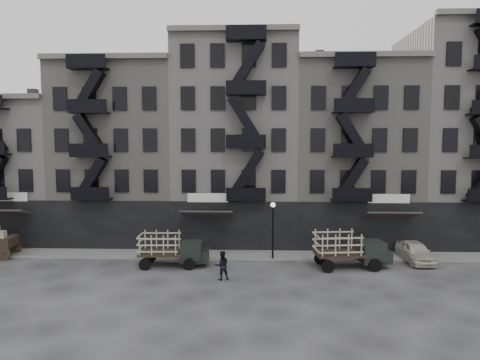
{
  "coord_description": "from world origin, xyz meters",
  "views": [
    {
      "loc": [
        1.7,
        -28.17,
        8.67
      ],
      "look_at": [
        0.55,
        4.0,
        5.78
      ],
      "focal_mm": 32.0,
      "sensor_mm": 36.0,
      "label": 1
    }
  ],
  "objects_px": {
    "pedestrian_mid": "(222,265)",
    "car_east": "(415,252)",
    "stake_truck_west": "(172,247)",
    "stake_truck_east": "(350,247)"
  },
  "relations": [
    {
      "from": "stake_truck_west",
      "to": "car_east",
      "type": "height_order",
      "value": "stake_truck_west"
    },
    {
      "from": "stake_truck_west",
      "to": "pedestrian_mid",
      "type": "height_order",
      "value": "stake_truck_west"
    },
    {
      "from": "car_east",
      "to": "stake_truck_east",
      "type": "bearing_deg",
      "value": -162.2
    },
    {
      "from": "car_east",
      "to": "pedestrian_mid",
      "type": "relative_size",
      "value": 2.37
    },
    {
      "from": "stake_truck_west",
      "to": "stake_truck_east",
      "type": "distance_m",
      "value": 12.32
    },
    {
      "from": "pedestrian_mid",
      "to": "stake_truck_east",
      "type": "bearing_deg",
      "value": -177.92
    },
    {
      "from": "stake_truck_west",
      "to": "stake_truck_east",
      "type": "bearing_deg",
      "value": -2.31
    },
    {
      "from": "stake_truck_east",
      "to": "pedestrian_mid",
      "type": "relative_size",
      "value": 2.88
    },
    {
      "from": "stake_truck_west",
      "to": "car_east",
      "type": "bearing_deg",
      "value": 3.49
    },
    {
      "from": "pedestrian_mid",
      "to": "car_east",
      "type": "bearing_deg",
      "value": -177.53
    }
  ]
}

